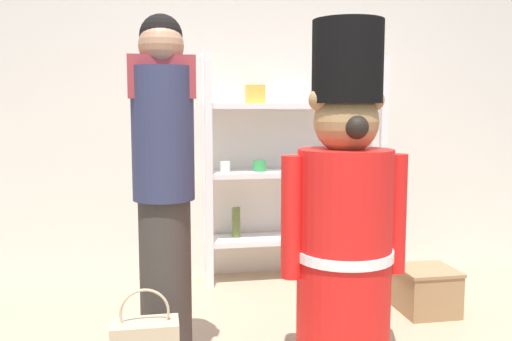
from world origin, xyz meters
TOP-DOWN VIEW (x-y plane):
  - back_wall at (0.00, 2.20)m, footprint 6.40×0.12m
  - merchandise_shelf at (0.37, 1.98)m, footprint 1.36×0.35m
  - teddy_bear_guard at (0.26, 0.52)m, footprint 0.65×0.49m
  - person_shopper at (-0.62, 0.59)m, footprint 0.31×0.30m
  - display_crate at (1.02, 1.09)m, footprint 0.35×0.34m

SIDE VIEW (x-z plane):
  - display_crate at x=1.02m, z-range 0.00..0.29m
  - teddy_bear_guard at x=0.26m, z-range -0.10..1.62m
  - merchandise_shelf at x=0.37m, z-range -0.01..1.68m
  - person_shopper at x=-0.62m, z-range 0.06..1.80m
  - back_wall at x=0.00m, z-range 0.00..2.60m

